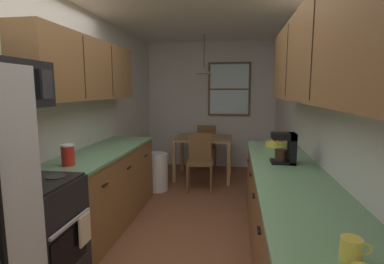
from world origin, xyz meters
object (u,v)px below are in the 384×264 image
fruit_bowl (276,143)px  table_serving_bowl (198,136)px  storage_canister (68,155)px  coffee_maker (286,147)px  dining_chair_near (200,158)px  dining_chair_far (206,144)px  dining_table (204,144)px  mug_by_coffeemaker (352,250)px  microwave_over_range (3,84)px  stove_range (31,239)px  trash_bin (157,172)px

fruit_bowl → table_serving_bowl: size_ratio=1.23×
storage_canister → coffee_maker: bearing=11.0°
table_serving_bowl → storage_canister: bearing=-107.2°
dining_chair_near → fruit_bowl: 1.45m
fruit_bowl → table_serving_bowl: 1.91m
dining_chair_near → dining_chair_far: 1.23m
table_serving_bowl → dining_chair_near: bearing=-80.0°
storage_canister → dining_table: bearing=70.9°
table_serving_bowl → fruit_bowl: bearing=-52.1°
mug_by_coffeemaker → fruit_bowl: mug_by_coffeemaker is taller
dining_table → dining_chair_near: dining_chair_near is taller
microwave_over_range → storage_canister: microwave_over_range is taller
dining_chair_near → dining_table: bearing=90.7°
stove_range → dining_chair_far: size_ratio=1.22×
dining_chair_far → microwave_over_range: bearing=-104.9°
stove_range → coffee_maker: bearing=25.6°
stove_range → dining_table: bearing=74.1°
stove_range → fruit_bowl: bearing=42.1°
stove_range → table_serving_bowl: stove_range is taller
stove_range → dining_chair_near: stove_range is taller
storage_canister → coffee_maker: size_ratio=0.68×
dining_chair_near → dining_chair_far: same height
mug_by_coffeemaker → table_serving_bowl: size_ratio=0.60×
dining_table → coffee_maker: size_ratio=3.39×
storage_canister → mug_by_coffeemaker: size_ratio=1.58×
dining_table → stove_range: bearing=-105.9°
dining_chair_near → storage_canister: 2.40m
microwave_over_range → dining_chair_near: 3.12m
stove_range → dining_chair_far: (0.93, 3.93, 0.03)m
trash_bin → fruit_bowl: bearing=-22.4°
trash_bin → table_serving_bowl: table_serving_bowl is taller
trash_bin → mug_by_coffeemaker: bearing=-62.0°
stove_range → mug_by_coffeemaker: stove_range is taller
trash_bin → storage_canister: storage_canister is taller
fruit_bowl → dining_table: bearing=125.4°
dining_chair_near → coffee_maker: bearing=-59.2°
trash_bin → storage_canister: size_ratio=3.03×
table_serving_bowl → coffee_maker: bearing=-64.0°
fruit_bowl → storage_canister: bearing=-148.2°
stove_range → dining_table: size_ratio=1.12×
dining_chair_far → table_serving_bowl: bearing=-97.8°
coffee_maker → table_serving_bowl: (-1.15, 2.36, -0.28)m
microwave_over_range → dining_chair_near: (1.07, 2.71, -1.13)m
dining_chair_near → storage_canister: (-0.96, -2.14, 0.50)m
mug_by_coffeemaker → table_serving_bowl: (-1.15, 4.00, -0.18)m
storage_canister → dining_chair_far: bearing=74.4°
trash_bin → fruit_bowl: (1.72, -0.71, 0.64)m
fruit_bowl → table_serving_bowl: fruit_bowl is taller
dining_table → mug_by_coffeemaker: bearing=-75.2°
dining_chair_far → dining_table: bearing=-88.6°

